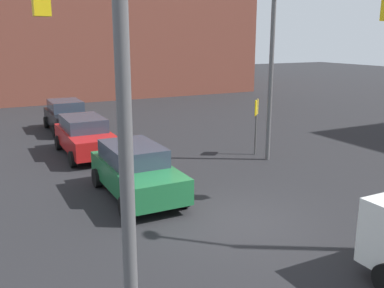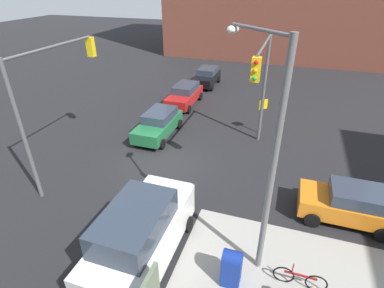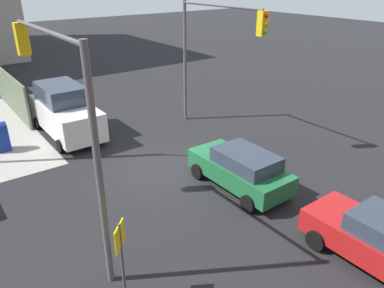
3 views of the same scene
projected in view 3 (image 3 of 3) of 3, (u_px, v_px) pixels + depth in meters
ground_plane at (162, 170)px, 16.09m from camera, size 120.00×120.00×0.00m
traffic_signal_nw_corner at (61, 100)px, 9.99m from camera, size 5.56×0.36×6.50m
traffic_signal_se_corner at (212, 43)px, 18.24m from camera, size 5.86×0.36×6.50m
warning_sign_two_way at (121, 250)px, 9.02m from camera, size 0.48×0.48×2.40m
mailbox_blue at (1, 136)px, 17.59m from camera, size 0.56×0.64×1.43m
coupe_green at (241, 168)px, 14.49m from camera, size 4.32×2.02×1.62m
van_white_delivery at (65, 111)px, 19.19m from camera, size 5.40×2.32×2.62m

